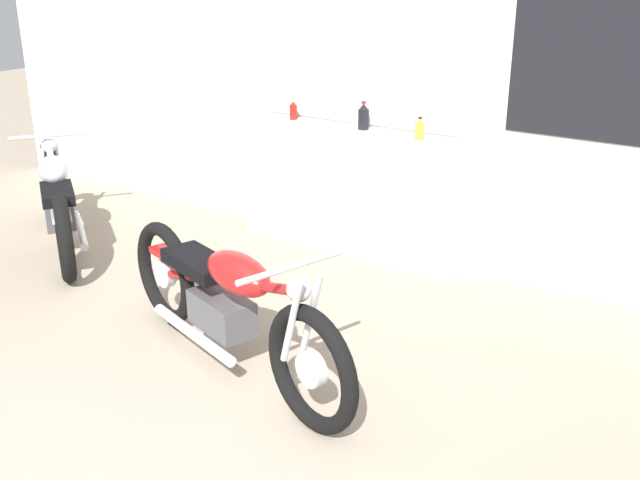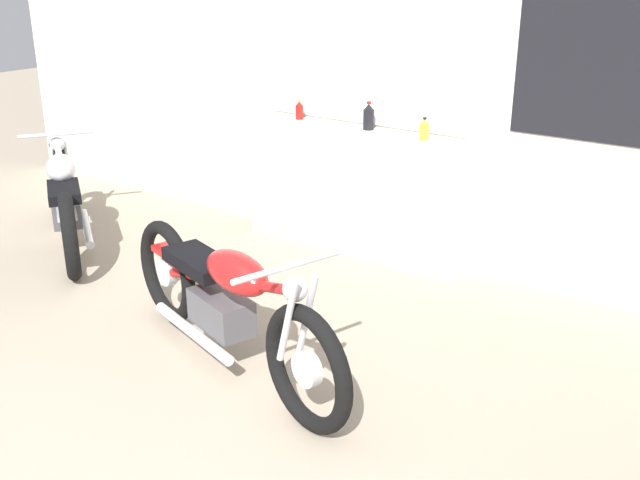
{
  "view_description": "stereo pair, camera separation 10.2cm",
  "coord_description": "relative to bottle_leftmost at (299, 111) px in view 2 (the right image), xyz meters",
  "views": [
    {
      "loc": [
        2.26,
        -1.75,
        2.3
      ],
      "look_at": [
        -0.05,
        1.7,
        0.7
      ],
      "focal_mm": 42.0,
      "sensor_mm": 36.0,
      "label": 1
    },
    {
      "loc": [
        2.35,
        -1.69,
        2.3
      ],
      "look_at": [
        -0.05,
        1.7,
        0.7
      ],
      "focal_mm": 42.0,
      "sensor_mm": 36.0,
      "label": 2
    }
  ],
  "objects": [
    {
      "name": "wall_back",
      "position": [
        1.32,
        0.14,
        0.32
      ],
      "size": [
        10.0,
        0.07,
        2.8
      ],
      "color": "silver",
      "rests_on": "ground_plane"
    },
    {
      "name": "sill_counter",
      "position": [
        0.56,
        -0.04,
        -0.58
      ],
      "size": [
        1.93,
        0.28,
        1.01
      ],
      "color": "silver",
      "rests_on": "ground_plane"
    },
    {
      "name": "bottle_leftmost",
      "position": [
        0.0,
        0.0,
        0.0
      ],
      "size": [
        0.06,
        0.06,
        0.16
      ],
      "color": "maroon",
      "rests_on": "sill_counter"
    },
    {
      "name": "bottle_left_center",
      "position": [
        0.67,
        -0.0,
        0.02
      ],
      "size": [
        0.08,
        0.08,
        0.22
      ],
      "color": "black",
      "rests_on": "sill_counter"
    },
    {
      "name": "bottle_center",
      "position": [
        1.18,
        -0.06,
        0.0
      ],
      "size": [
        0.07,
        0.07,
        0.17
      ],
      "color": "gold",
      "rests_on": "sill_counter"
    },
    {
      "name": "motorcycle_silver",
      "position": [
        -1.44,
        -1.32,
        -0.68
      ],
      "size": [
        1.83,
        1.32,
        0.83
      ],
      "color": "black",
      "rests_on": "ground_plane"
    },
    {
      "name": "motorcycle_red",
      "position": [
        0.99,
        -2.03,
        -0.66
      ],
      "size": [
        2.16,
        0.87,
        0.86
      ],
      "color": "black",
      "rests_on": "ground_plane"
    }
  ]
}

